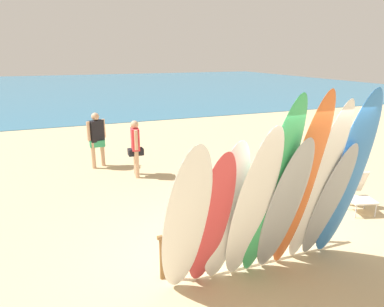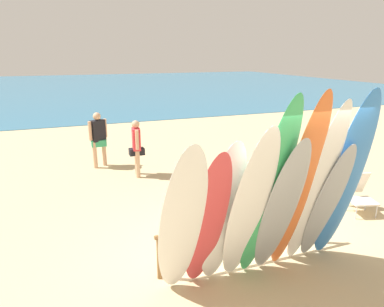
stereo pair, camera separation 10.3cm
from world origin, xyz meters
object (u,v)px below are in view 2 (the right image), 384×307
(beachgoer_strolling, at_px, (136,144))
(beach_chair_red, at_px, (358,191))
(surfboard_grey_8, at_px, (326,204))
(surfboard_blue_9, at_px, (344,181))
(surfboard_green_4, at_px, (268,196))
(surfboard_rack, at_px, (246,228))
(surfboard_white_3, at_px, (249,210))
(surfboard_grey_5, at_px, (280,211))
(surfboard_white_2, at_px, (222,217))
(surfboard_red_1, at_px, (207,224))
(surfboard_white_0, at_px, (182,226))
(surfboard_white_7, at_px, (316,189))
(beachgoer_near_rack, at_px, (98,136))
(surfboard_orange_6, at_px, (298,189))

(beachgoer_strolling, bearing_deg, beach_chair_red, -128.36)
(surfboard_grey_8, height_order, beach_chair_red, surfboard_grey_8)
(surfboard_blue_9, bearing_deg, surfboard_green_4, -170.84)
(surfboard_rack, relative_size, surfboard_white_3, 1.15)
(surfboard_grey_5, bearing_deg, surfboard_white_2, 172.26)
(surfboard_red_1, height_order, surfboard_white_3, surfboard_white_3)
(surfboard_white_0, height_order, surfboard_blue_9, surfboard_blue_9)
(surfboard_red_1, height_order, surfboard_white_2, surfboard_white_2)
(surfboard_rack, xyz_separation_m, surfboard_grey_5, (0.10, -0.68, 0.57))
(surfboard_grey_5, height_order, beachgoer_strolling, surfboard_grey_5)
(surfboard_red_1, xyz_separation_m, surfboard_white_7, (1.66, -0.01, 0.25))
(surfboard_white_2, relative_size, surfboard_white_7, 0.83)
(beach_chair_red, bearing_deg, surfboard_green_4, -139.49)
(surfboard_white_7, relative_size, beachgoer_near_rack, 1.74)
(beachgoer_near_rack, bearing_deg, surfboard_white_0, 63.71)
(surfboard_grey_8, relative_size, beachgoer_strolling, 1.41)
(surfboard_rack, height_order, surfboard_white_0, surfboard_white_0)
(surfboard_rack, height_order, surfboard_white_3, surfboard_white_3)
(surfboard_white_2, bearing_deg, beach_chair_red, 14.47)
(surfboard_rack, height_order, surfboard_grey_8, surfboard_grey_8)
(surfboard_white_0, distance_m, beachgoer_strolling, 5.18)
(surfboard_white_0, relative_size, beachgoer_strolling, 1.61)
(beach_chair_red, bearing_deg, surfboard_white_2, -145.13)
(beachgoer_near_rack, bearing_deg, surfboard_grey_8, 83.73)
(surfboard_white_3, bearing_deg, surfboard_white_2, 153.51)
(surfboard_rack, relative_size, surfboard_grey_8, 1.39)
(surfboard_white_0, xyz_separation_m, surfboard_white_2, (0.60, 0.11, -0.04))
(surfboard_white_3, distance_m, beachgoer_strolling, 5.20)
(surfboard_grey_8, xyz_separation_m, beachgoer_strolling, (-1.77, 5.05, -0.15))
(surfboard_white_3, bearing_deg, beachgoer_near_rack, 99.04)
(surfboard_white_7, bearing_deg, beachgoer_near_rack, 109.09)
(surfboard_red_1, xyz_separation_m, surfboard_blue_9, (2.16, -0.01, 0.31))
(surfboard_white_0, distance_m, surfboard_grey_8, 2.31)
(surfboard_blue_9, xyz_separation_m, beachgoer_strolling, (-1.99, 5.11, -0.52))
(surfboard_white_2, height_order, beach_chair_red, surfboard_white_2)
(surfboard_green_4, bearing_deg, surfboard_white_2, 160.20)
(surfboard_white_0, relative_size, beachgoer_near_rack, 1.53)
(surfboard_grey_5, relative_size, beachgoer_strolling, 1.58)
(surfboard_white_3, relative_size, beachgoer_strolling, 1.70)
(surfboard_green_4, relative_size, surfboard_white_7, 1.05)
(surfboard_red_1, bearing_deg, beachgoer_strolling, 85.58)
(surfboard_grey_8, xyz_separation_m, beach_chair_red, (2.02, 1.29, -0.59))
(surfboard_red_1, relative_size, beachgoer_near_rack, 1.44)
(surfboard_green_4, distance_m, beach_chair_red, 3.61)
(beach_chair_red, bearing_deg, surfboard_orange_6, -136.36)
(surfboard_white_0, bearing_deg, surfboard_white_3, -1.55)
(surfboard_rack, distance_m, surfboard_green_4, 1.10)
(surfboard_white_3, bearing_deg, surfboard_rack, 58.81)
(surfboard_white_0, height_order, surfboard_orange_6, surfboard_orange_6)
(surfboard_white_7, bearing_deg, surfboard_white_0, 179.75)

